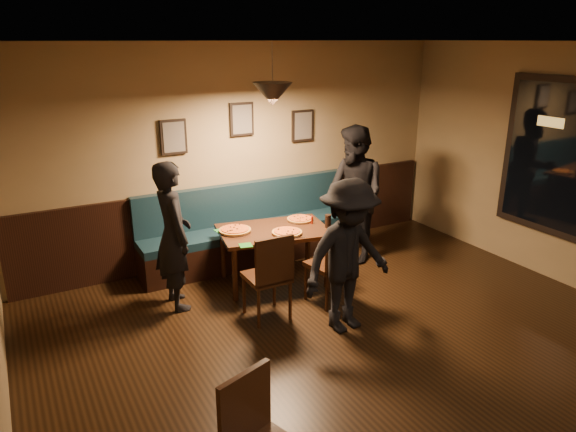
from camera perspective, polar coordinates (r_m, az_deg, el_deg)
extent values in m
plane|color=black|center=(4.79, 13.77, -18.10)|extent=(7.00, 7.00, 0.00)
plane|color=silver|center=(3.87, 17.07, 17.51)|extent=(7.00, 7.00, 0.00)
plane|color=#8C704F|center=(6.96, -5.03, 6.74)|extent=(6.00, 0.00, 6.00)
cube|color=black|center=(7.17, -4.73, -0.36)|extent=(5.88, 0.06, 1.00)
cube|color=black|center=(6.57, -12.26, 8.35)|extent=(0.32, 0.04, 0.42)
cube|color=black|center=(6.85, -5.04, 10.38)|extent=(0.32, 0.04, 0.42)
cube|color=black|center=(7.28, 1.57, 9.73)|extent=(0.32, 0.04, 0.42)
cone|color=black|center=(5.90, -1.69, 13.03)|extent=(0.44, 0.44, 0.25)
cube|color=black|center=(6.37, -1.52, -4.32)|extent=(1.40, 1.04, 0.68)
imported|color=black|center=(5.78, -12.30, -2.12)|extent=(0.40, 0.60, 1.64)
imported|color=black|center=(6.93, 7.19, 2.31)|extent=(0.69, 0.88, 1.79)
imported|color=black|center=(5.24, 6.50, -4.37)|extent=(1.07, 0.67, 1.58)
cylinder|color=gold|center=(6.18, -5.75, -1.53)|extent=(0.49, 0.49, 0.04)
cylinder|color=#C67925|center=(6.09, -0.11, -1.76)|extent=(0.39, 0.39, 0.04)
cylinder|color=orange|center=(6.54, 1.30, -0.33)|extent=(0.35, 0.35, 0.04)
cylinder|color=black|center=(6.30, 4.34, -0.54)|extent=(0.09, 0.09, 0.16)
cylinder|color=maroon|center=(6.42, 2.60, -0.36)|extent=(0.03, 0.03, 0.11)
cube|color=#1E7432|center=(6.24, -7.20, -1.57)|extent=(0.15, 0.15, 0.01)
cube|color=#1D6F1F|center=(5.78, -4.60, -3.17)|extent=(0.16, 0.16, 0.01)
cube|color=#BCBBC0|center=(5.93, 0.25, -2.53)|extent=(0.18, 0.09, 0.00)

